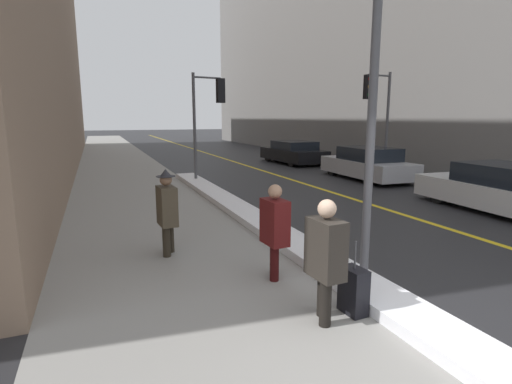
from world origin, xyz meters
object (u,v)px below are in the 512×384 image
object	(u,v)px
pedestrian_with_shoulder_bag	(167,209)
parked_car_black	(293,152)
traffic_light_near	(210,104)
pedestrian_nearside	(275,227)
rolling_suitcase	(353,291)
lamp_post	(375,51)
parked_car_white	(509,190)
traffic_light_far	(376,102)
pedestrian_in_glasses	(325,255)
parked_car_silver	(367,164)

from	to	relation	value
pedestrian_with_shoulder_bag	parked_car_black	size ratio (longest dim) A/B	0.35
traffic_light_near	pedestrian_nearside	size ratio (longest dim) A/B	2.76
pedestrian_nearside	rolling_suitcase	xyz separation A→B (m)	(0.44, -1.40, -0.51)
parked_car_black	rolling_suitcase	size ratio (longest dim) A/B	4.69
parked_car_black	pedestrian_nearside	bearing A→B (deg)	149.49
lamp_post	traffic_light_near	bearing A→B (deg)	86.32
pedestrian_with_shoulder_bag	parked_car_white	size ratio (longest dim) A/B	0.32
lamp_post	parked_car_white	distance (m)	7.34
parked_car_white	traffic_light_far	bearing A→B (deg)	-0.65
pedestrian_in_glasses	pedestrian_nearside	size ratio (longest dim) A/B	1.03
lamp_post	parked_car_white	world-z (taller)	lamp_post
pedestrian_with_shoulder_bag	parked_car_white	distance (m)	8.70
lamp_post	pedestrian_nearside	world-z (taller)	lamp_post
parked_car_white	rolling_suitcase	world-z (taller)	parked_car_white
parked_car_silver	pedestrian_with_shoulder_bag	bearing A→B (deg)	126.35
pedestrian_in_glasses	parked_car_black	size ratio (longest dim) A/B	0.34
parked_car_silver	pedestrian_in_glasses	bearing A→B (deg)	142.47
traffic_light_far	parked_car_white	distance (m)	6.49
traffic_light_near	parked_car_white	world-z (taller)	traffic_light_near
pedestrian_nearside	pedestrian_with_shoulder_bag	world-z (taller)	pedestrian_with_shoulder_bag
pedestrian_in_glasses	rolling_suitcase	world-z (taller)	pedestrian_in_glasses
lamp_post	pedestrian_in_glasses	bearing A→B (deg)	-150.08
pedestrian_nearside	rolling_suitcase	distance (m)	1.55
lamp_post	rolling_suitcase	xyz separation A→B (m)	(-0.57, -0.56, -2.98)
traffic_light_far	rolling_suitcase	bearing A→B (deg)	45.16
traffic_light_far	parked_car_black	distance (m)	6.75
lamp_post	parked_car_silver	distance (m)	11.17
traffic_light_near	pedestrian_in_glasses	distance (m)	11.30
parked_car_silver	parked_car_black	distance (m)	6.16
pedestrian_in_glasses	parked_car_white	bearing A→B (deg)	108.34
pedestrian_nearside	parked_car_black	bearing A→B (deg)	147.49
traffic_light_near	parked_car_silver	bearing A→B (deg)	-26.70
traffic_light_near	pedestrian_in_glasses	size ratio (longest dim) A/B	2.67
parked_car_white	parked_car_black	distance (m)	12.28
lamp_post	traffic_light_near	world-z (taller)	lamp_post
pedestrian_with_shoulder_bag	pedestrian_nearside	bearing A→B (deg)	33.75
parked_car_silver	rolling_suitcase	xyz separation A→B (m)	(-7.17, -9.17, -0.30)
traffic_light_far	parked_car_white	world-z (taller)	traffic_light_far
traffic_light_near	parked_car_white	size ratio (longest dim) A/B	0.83
lamp_post	pedestrian_nearside	xyz separation A→B (m)	(-1.02, 0.84, -2.47)
traffic_light_far	parked_car_black	bearing A→B (deg)	-92.83
lamp_post	pedestrian_nearside	size ratio (longest dim) A/B	3.80
pedestrian_in_glasses	parked_car_black	bearing A→B (deg)	149.77
pedestrian_with_shoulder_bag	parked_car_silver	size ratio (longest dim) A/B	0.36
lamp_post	rolling_suitcase	distance (m)	3.08
pedestrian_in_glasses	parked_car_black	world-z (taller)	pedestrian_in_glasses
parked_car_white	parked_car_black	world-z (taller)	parked_car_white
parked_car_silver	rolling_suitcase	distance (m)	11.65
traffic_light_far	parked_car_silver	bearing A→B (deg)	-40.67
pedestrian_nearside	parked_car_silver	xyz separation A→B (m)	(7.61, 7.77, -0.21)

